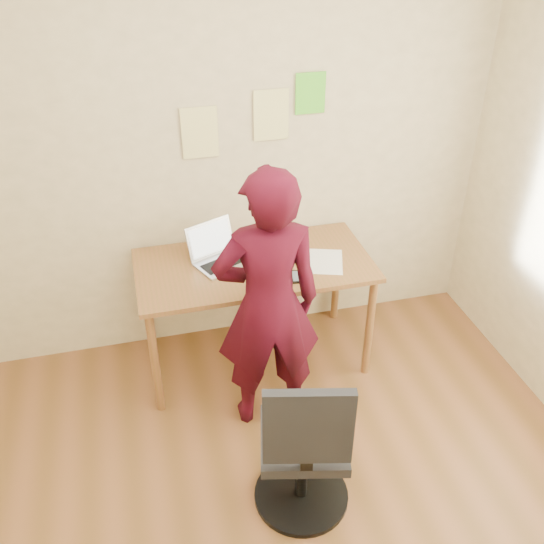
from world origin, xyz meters
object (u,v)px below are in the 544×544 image
object	(u,v)px
person	(268,305)
desk	(254,275)
phone	(297,277)
office_chair	(304,454)
laptop	(218,254)

from	to	relation	value
person	desk	bearing A→B (deg)	-91.29
phone	office_chair	size ratio (longest dim) A/B	0.15
laptop	phone	world-z (taller)	laptop
desk	person	distance (m)	0.51
office_chair	person	world-z (taller)	person
laptop	office_chair	bearing A→B (deg)	-106.08
desk	phone	bearing A→B (deg)	-45.33
desk	person	xyz separation A→B (m)	(-0.04, -0.49, 0.13)
desk	laptop	distance (m)	0.25
desk	phone	distance (m)	0.31
office_chair	desk	bearing A→B (deg)	101.86
laptop	office_chair	distance (m)	1.31
phone	person	world-z (taller)	person
desk	person	size ratio (longest dim) A/B	0.89
laptop	phone	size ratio (longest dim) A/B	2.86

